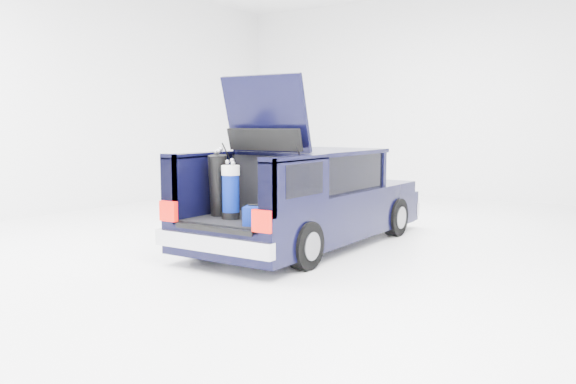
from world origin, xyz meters
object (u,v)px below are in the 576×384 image
Objects in this scene: red_suitcase at (295,196)px; blue_golf_bag at (231,192)px; car at (310,200)px; black_golf_bag at (219,185)px; blue_duffel at (265,216)px.

red_suitcase is 0.79× the size of blue_golf_bag.
car is 1.70m from black_golf_bag.
blue_golf_bag is 0.71m from blue_duffel.
red_suitcase reaches higher than blue_duffel.
blue_golf_bag is (-0.65, -0.53, 0.06)m from red_suitcase.
blue_golf_bag is at bearing -34.26° from black_golf_bag.
car is 1.31m from red_suitcase.
blue_duffel is at bearing -28.67° from black_golf_bag.
blue_golf_bag reaches higher than blue_duffel.
black_golf_bag is at bearing 143.39° from blue_duffel.
red_suitcase is (0.50, -1.19, 0.22)m from car.
red_suitcase is 0.84m from blue_golf_bag.
blue_duffel is at bearing -75.08° from car.
car is 8.29× the size of blue_duffel.
red_suitcase is at bearing -67.28° from car.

